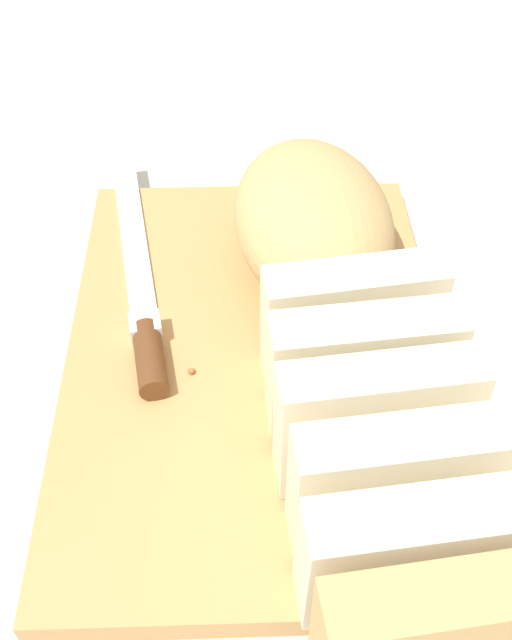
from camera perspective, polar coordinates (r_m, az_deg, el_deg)
The scene contains 6 objects.
ground_plane at distance 0.53m, azimuth -0.00°, elevation -3.78°, with size 3.00×3.00×0.00m, color beige.
cutting_board at distance 0.52m, azimuth -0.00°, elevation -3.04°, with size 0.39×0.27×0.02m, color tan.
bread_loaf at distance 0.48m, azimuth 6.99°, elevation -0.02°, with size 0.42×0.15×0.09m.
bread_knife at distance 0.54m, azimuth -8.91°, elevation 0.70°, with size 0.29×0.06×0.02m.
crumb_near_knife at distance 0.50m, azimuth 3.12°, elevation -4.24°, with size 0.01×0.01×0.01m, color #996633.
crumb_near_loaf at distance 0.50m, azimuth -5.15°, elevation -4.05°, with size 0.00×0.00×0.00m, color #996633.
Camera 1 is at (0.34, -0.02, 0.41)m, focal length 40.37 mm.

